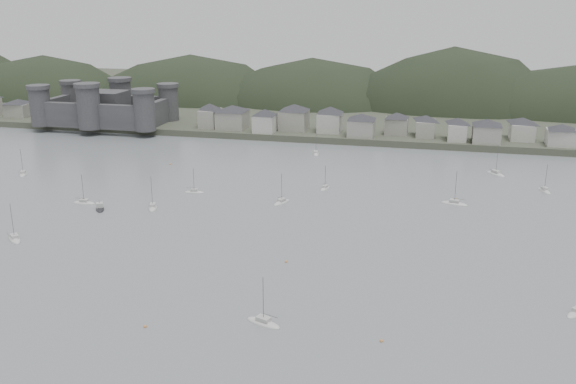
# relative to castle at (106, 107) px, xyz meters

# --- Properties ---
(ground) EXTENTS (900.00, 900.00, 0.00)m
(ground) POSITION_rel_castle_xyz_m (120.00, -179.80, -10.96)
(ground) COLOR slate
(ground) RESTS_ON ground
(far_shore_land) EXTENTS (900.00, 250.00, 3.00)m
(far_shore_land) POSITION_rel_castle_xyz_m (120.00, 115.20, -9.46)
(far_shore_land) COLOR #383D2D
(far_shore_land) RESTS_ON ground
(forested_ridge) EXTENTS (851.55, 103.94, 102.57)m
(forested_ridge) POSITION_rel_castle_xyz_m (124.83, 89.60, -22.25)
(forested_ridge) COLOR black
(forested_ridge) RESTS_ON ground
(castle) EXTENTS (66.00, 43.00, 20.00)m
(castle) POSITION_rel_castle_xyz_m (0.00, 0.00, 0.00)
(castle) COLOR #38383B
(castle) RESTS_ON far_shore_land
(waterfront_town) EXTENTS (451.48, 28.46, 12.92)m
(waterfront_town) POSITION_rel_castle_xyz_m (170.59, 3.54, -2.30)
(waterfront_town) COLOR gray
(waterfront_town) RESTS_ON far_shore_land
(sailboat_lead) EXTENTS (9.04, 4.72, 11.80)m
(sailboat_lead) POSITION_rel_castle_xyz_m (170.57, -86.42, -10.79)
(sailboat_lead) COLOR silver
(sailboat_lead) RESTS_ON ground
(moored_fleet) EXTENTS (255.13, 178.48, 12.86)m
(moored_fleet) POSITION_rel_castle_xyz_m (116.07, -122.17, -10.79)
(moored_fleet) COLOR silver
(moored_fleet) RESTS_ON ground
(motor_launch_far) EXTENTS (5.85, 7.37, 3.71)m
(motor_launch_far) POSITION_rel_castle_xyz_m (62.46, -117.68, -10.67)
(motor_launch_far) COLOR black
(motor_launch_far) RESTS_ON ground
(mooring_buoys) EXTENTS (146.48, 122.32, 0.70)m
(mooring_buoys) POSITION_rel_castle_xyz_m (108.60, -134.85, -10.81)
(mooring_buoys) COLOR #CE8644
(mooring_buoys) RESTS_ON ground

